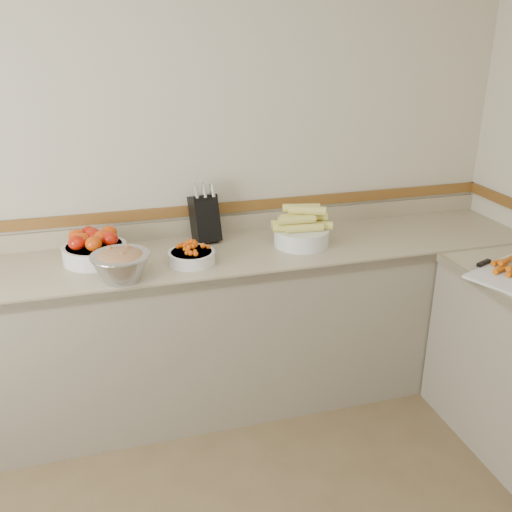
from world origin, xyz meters
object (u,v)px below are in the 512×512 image
object	(u,v)px
tomato_bowl	(94,247)
knife_block	(205,217)
cherry_tomato_bowl	(192,255)
rhubarb_bowl	(121,264)
corn_bowl	(302,231)

from	to	relation	value
tomato_bowl	knife_block	bearing A→B (deg)	12.19
tomato_bowl	cherry_tomato_bowl	xyz separation A→B (m)	(0.47, -0.17, -0.03)
cherry_tomato_bowl	rhubarb_bowl	world-z (taller)	rhubarb_bowl
knife_block	rhubarb_bowl	world-z (taller)	knife_block
knife_block	tomato_bowl	distance (m)	0.62
knife_block	rhubarb_bowl	bearing A→B (deg)	-139.44
cherry_tomato_bowl	tomato_bowl	bearing A→B (deg)	160.51
knife_block	cherry_tomato_bowl	xyz separation A→B (m)	(-0.13, -0.30, -0.09)
knife_block	corn_bowl	bearing A→B (deg)	-22.65
cherry_tomato_bowl	corn_bowl	distance (m)	0.63
cherry_tomato_bowl	rhubarb_bowl	bearing A→B (deg)	-161.67
tomato_bowl	corn_bowl	size ratio (longest dim) A/B	0.96
cherry_tomato_bowl	rhubarb_bowl	distance (m)	0.38
rhubarb_bowl	knife_block	bearing A→B (deg)	40.56
tomato_bowl	corn_bowl	distance (m)	1.10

